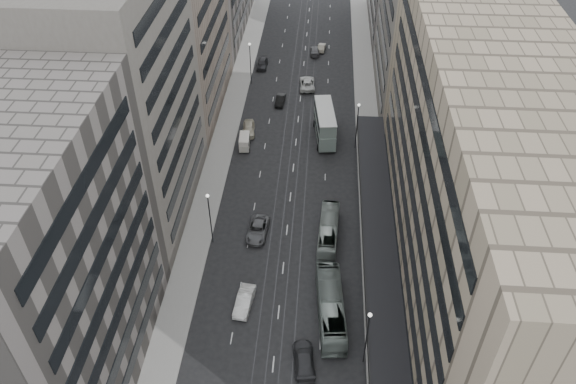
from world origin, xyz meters
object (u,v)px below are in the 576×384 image
(panel_van, at_px, (244,142))
(sedan_2, at_px, (258,230))
(double_decker, at_px, (325,123))
(bus_near, at_px, (331,307))
(bus_far, at_px, (328,231))
(sedan_1, at_px, (244,301))

(panel_van, height_order, sedan_2, panel_van)
(double_decker, bearing_deg, panel_van, -170.58)
(bus_near, bearing_deg, double_decker, -92.71)
(bus_far, relative_size, sedan_2, 1.80)
(sedan_1, xyz_separation_m, sedan_2, (0.22, 12.22, -0.03))
(bus_near, distance_m, sedan_2, 16.47)
(panel_van, distance_m, sedan_1, 32.36)
(bus_far, xyz_separation_m, double_decker, (-0.99, 23.88, 1.46))
(double_decker, distance_m, sedan_1, 36.96)
(double_decker, xyz_separation_m, sedan_1, (-8.75, -35.85, -2.06))
(bus_far, bearing_deg, sedan_1, 53.89)
(bus_far, bearing_deg, bus_near, 94.95)
(bus_far, distance_m, sedan_2, 9.54)
(bus_far, height_order, sedan_1, bus_far)
(bus_near, relative_size, sedan_1, 2.40)
(bus_near, xyz_separation_m, panel_van, (-14.28, 32.98, -0.43))
(bus_near, height_order, bus_far, bus_near)
(panel_van, bearing_deg, bus_near, -70.13)
(bus_far, bearing_deg, sedan_2, 1.51)
(double_decker, height_order, panel_van, double_decker)
(sedan_2, bearing_deg, double_decker, 74.06)
(bus_near, xyz_separation_m, double_decker, (-1.42, 36.73, 1.22))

